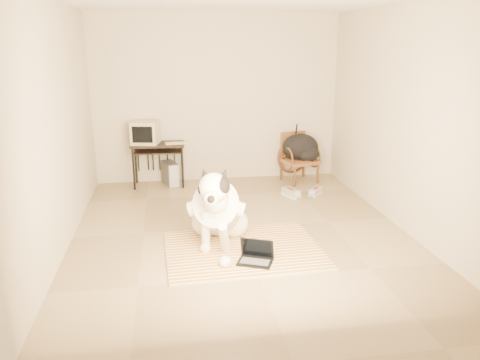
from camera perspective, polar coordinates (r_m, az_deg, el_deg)
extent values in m
plane|color=#947E5B|center=(5.90, -0.19, -5.81)|extent=(4.50, 4.50, 0.00)
plane|color=beige|center=(7.74, -2.79, 9.86)|extent=(4.50, 0.00, 4.50)
plane|color=beige|center=(3.37, 5.66, 1.18)|extent=(4.50, 0.00, 4.50)
plane|color=beige|center=(5.59, -21.04, 6.26)|extent=(0.00, 4.50, 4.50)
plane|color=beige|center=(6.16, 18.68, 7.33)|extent=(0.00, 4.50, 4.50)
cube|color=#C56607|center=(4.81, 1.68, -11.08)|extent=(1.72, 0.33, 0.02)
cube|color=#2F7836|center=(5.04, 1.01, -9.74)|extent=(1.72, 0.33, 0.02)
cube|color=#7C4188|center=(5.27, 0.41, -8.51)|extent=(1.72, 0.33, 0.02)
cube|color=#F09943|center=(5.50, -0.14, -7.39)|extent=(1.72, 0.33, 0.02)
cube|color=beige|center=(5.74, -0.65, -6.35)|extent=(1.72, 0.33, 0.02)
sphere|color=white|center=(5.61, -4.14, -5.15)|extent=(0.34, 0.34, 0.34)
sphere|color=white|center=(5.58, -0.76, -5.25)|extent=(0.34, 0.34, 0.34)
ellipsoid|color=white|center=(5.57, -2.48, -4.99)|extent=(0.42, 0.39, 0.35)
ellipsoid|color=white|center=(5.30, -2.74, -3.44)|extent=(0.59, 0.86, 0.75)
cylinder|color=silver|center=(5.31, -2.73, -3.39)|extent=(0.65, 0.76, 0.68)
sphere|color=white|center=(5.03, -3.05, -2.52)|extent=(0.29, 0.29, 0.29)
sphere|color=white|center=(4.87, -3.23, -0.95)|extent=(0.32, 0.32, 0.32)
ellipsoid|color=black|center=(4.86, -2.67, -0.73)|extent=(0.25, 0.28, 0.23)
cylinder|color=white|center=(4.76, -3.42, -2.00)|extent=(0.17, 0.19, 0.13)
sphere|color=black|center=(4.67, -3.55, -2.34)|extent=(0.08, 0.08, 0.08)
cone|color=black|center=(4.92, -4.35, 0.70)|extent=(0.16, 0.18, 0.20)
cone|color=black|center=(4.89, -1.95, 0.66)|extent=(0.16, 0.17, 0.20)
torus|color=silver|center=(5.00, -3.08, -2.00)|extent=(0.30, 0.20, 0.25)
cylinder|color=white|center=(5.16, -4.23, -6.17)|extent=(0.12, 0.16, 0.48)
cylinder|color=white|center=(5.02, -1.92, -7.14)|extent=(0.19, 0.44, 0.48)
sphere|color=white|center=(5.21, -4.23, -8.32)|extent=(0.12, 0.12, 0.12)
sphere|color=white|center=(4.89, -1.83, -9.96)|extent=(0.13, 0.13, 0.13)
cone|color=black|center=(5.91, -2.34, -5.22)|extent=(0.13, 0.48, 0.12)
cube|color=black|center=(4.96, 1.86, -9.95)|extent=(0.42, 0.37, 0.02)
cube|color=#4C4C4F|center=(4.95, 1.83, -9.89)|extent=(0.33, 0.25, 0.00)
cube|color=black|center=(4.98, 2.10, -8.26)|extent=(0.36, 0.22, 0.23)
cube|color=black|center=(4.97, 2.08, -8.27)|extent=(0.31, 0.19, 0.20)
cube|color=black|center=(7.55, -10.00, 4.30)|extent=(0.85, 0.49, 0.03)
cube|color=black|center=(7.52, -9.97, 3.44)|extent=(0.75, 0.40, 0.02)
cylinder|color=black|center=(7.47, -12.85, 1.27)|extent=(0.03, 0.03, 0.67)
cylinder|color=black|center=(7.84, -12.58, 2.01)|extent=(0.03, 0.03, 0.67)
cylinder|color=black|center=(7.43, -7.02, 1.48)|extent=(0.03, 0.03, 0.67)
cylinder|color=black|center=(7.80, -7.03, 2.21)|extent=(0.03, 0.03, 0.67)
cube|color=#B5AC8D|center=(7.54, -11.45, 5.71)|extent=(0.47, 0.46, 0.36)
cube|color=black|center=(7.36, -11.82, 5.43)|extent=(0.31, 0.08, 0.25)
cube|color=#B5AC8D|center=(7.47, -7.72, 4.48)|extent=(0.36, 0.16, 0.02)
cube|color=#4C4C4F|center=(7.68, -8.52, 0.80)|extent=(0.28, 0.43, 0.38)
cube|color=silver|center=(7.49, -8.04, 0.43)|extent=(0.16, 0.06, 0.36)
cube|color=brown|center=(7.78, 7.28, 2.32)|extent=(0.65, 0.63, 0.05)
cylinder|color=#3A1F0F|center=(7.77, 7.29, 2.59)|extent=(0.49, 0.49, 0.04)
cube|color=brown|center=(7.92, 6.44, 4.44)|extent=(0.45, 0.16, 0.40)
cylinder|color=#3A1F0F|center=(7.53, 6.68, 0.38)|extent=(0.04, 0.04, 0.33)
cylinder|color=#3A1F0F|center=(7.90, 5.05, 1.18)|extent=(0.04, 0.04, 0.33)
cylinder|color=#3A1F0F|center=(7.76, 9.45, 0.75)|extent=(0.04, 0.04, 0.33)
cylinder|color=#3A1F0F|center=(8.12, 7.74, 1.51)|extent=(0.04, 0.04, 0.33)
ellipsoid|color=black|center=(7.74, 7.36, 4.00)|extent=(0.59, 0.49, 0.44)
ellipsoid|color=black|center=(7.66, 8.27, 3.15)|extent=(0.37, 0.30, 0.25)
cube|color=silver|center=(7.10, 6.24, -1.88)|extent=(0.25, 0.36, 0.03)
cube|color=gray|center=(7.08, 6.25, -1.52)|extent=(0.24, 0.35, 0.11)
cube|color=maroon|center=(7.07, 6.26, -1.18)|extent=(0.11, 0.18, 0.02)
cube|color=silver|center=(7.23, 9.16, -1.67)|extent=(0.28, 0.29, 0.03)
cube|color=gray|center=(7.22, 9.18, -1.37)|extent=(0.27, 0.28, 0.09)
cube|color=maroon|center=(7.21, 9.19, -1.08)|extent=(0.13, 0.14, 0.02)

